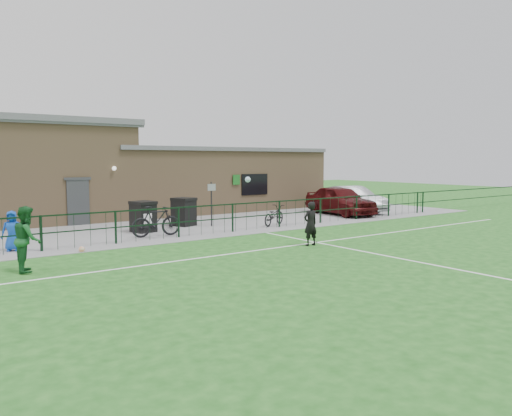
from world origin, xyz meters
TOP-DOWN VIEW (x-y plane):
  - ground at (0.00, 0.00)m, footprint 90.00×90.00m
  - paving_strip at (0.00, 13.50)m, footprint 34.00×13.00m
  - pitch_line_touch at (0.00, 7.80)m, footprint 28.00×0.10m
  - pitch_line_mid at (0.00, 4.00)m, footprint 28.00×0.10m
  - pitch_line_perp at (2.00, 0.00)m, footprint 0.10×16.00m
  - perimeter_fence at (0.00, 8.00)m, footprint 28.00×0.10m
  - wheelie_bin_left at (-2.02, 10.14)m, footprint 0.93×1.01m
  - wheelie_bin_right at (0.28, 10.91)m, footprint 1.02×1.09m
  - sign_post at (1.17, 9.97)m, footprint 0.08×0.08m
  - car_maroon at (9.42, 10.03)m, footprint 2.48×4.85m
  - car_silver at (10.96, 10.54)m, footprint 2.13×4.66m
  - bicycle_d at (-2.13, 8.67)m, footprint 2.03×0.71m
  - bicycle_e at (3.63, 8.57)m, footprint 1.83×1.27m
  - spectator_child at (-7.25, 8.63)m, footprint 0.75×0.63m
  - goalkeeper_kick at (1.35, 3.74)m, footprint 1.13×3.06m
  - outfield_player at (-7.51, 5.14)m, footprint 0.85×0.99m
  - ball_ground at (-5.48, 7.12)m, footprint 0.19×0.19m
  - clubhouse at (-0.88, 16.50)m, footprint 24.25×5.40m

SIDE VIEW (x-z plane):
  - ground at x=0.00m, z-range 0.00..0.00m
  - pitch_line_touch at x=0.00m, z-range 0.00..0.01m
  - pitch_line_mid at x=0.00m, z-range 0.00..0.01m
  - pitch_line_perp at x=2.00m, z-range 0.00..0.01m
  - paving_strip at x=0.00m, z-range 0.00..0.02m
  - ball_ground at x=-5.48m, z-range 0.00..0.19m
  - bicycle_e at x=3.63m, z-range 0.02..0.93m
  - perimeter_fence at x=0.00m, z-range 0.00..1.20m
  - wheelie_bin_right at x=0.28m, z-range 0.02..1.20m
  - wheelie_bin_left at x=-2.02m, z-range 0.02..1.21m
  - bicycle_d at x=-2.13m, z-range 0.02..1.22m
  - spectator_child at x=-7.25m, z-range 0.02..1.34m
  - car_silver at x=10.96m, z-range 0.02..1.50m
  - car_maroon at x=9.42m, z-range 0.02..1.60m
  - goalkeeper_kick at x=1.35m, z-range -0.36..2.00m
  - outfield_player at x=-7.51m, z-range 0.00..1.77m
  - sign_post at x=1.17m, z-range 0.02..2.02m
  - clubhouse at x=-0.88m, z-range -0.26..4.70m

